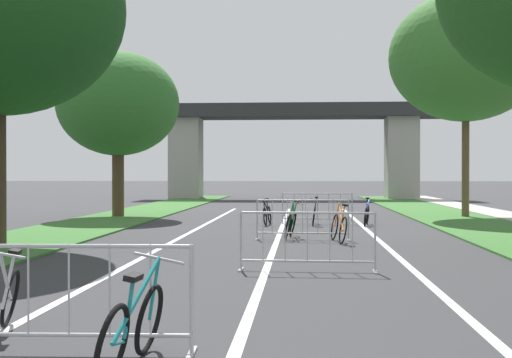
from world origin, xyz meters
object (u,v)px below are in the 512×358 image
(bicycle_green_5, at_px, (291,224))
(bicycle_black_2, at_px, (267,214))
(tree_right_pine_far, at_px, (466,57))
(bicycle_silver_1, at_px, (0,303))
(tree_left_cypress_far, at_px, (118,104))
(crowd_barrier_nearest, at_px, (69,299))
(crowd_barrier_second, at_px, (307,242))
(crowd_barrier_third, at_px, (302,220))
(bicycle_teal_6, at_px, (133,327))
(crowd_barrier_fourth, at_px, (317,209))
(bicycle_purple_0, at_px, (314,214))
(bicycle_blue_3, at_px, (367,215))
(bicycle_orange_4, at_px, (339,227))

(bicycle_green_5, bearing_deg, bicycle_black_2, -72.49)
(tree_right_pine_far, height_order, bicycle_black_2, tree_right_pine_far)
(bicycle_silver_1, bearing_deg, tree_left_cypress_far, -89.89)
(crowd_barrier_nearest, height_order, crowd_barrier_second, same)
(bicycle_black_2, bearing_deg, crowd_barrier_third, 108.21)
(bicycle_teal_6, bearing_deg, crowd_barrier_fourth, 88.78)
(tree_right_pine_far, xyz_separation_m, crowd_barrier_fourth, (-5.82, -3.74, -5.72))
(crowd_barrier_second, xyz_separation_m, bicycle_silver_1, (-3.23, -5.16, -0.15))
(bicycle_silver_1, bearing_deg, bicycle_purple_0, -113.98)
(bicycle_black_2, relative_size, bicycle_green_5, 0.96)
(tree_right_pine_far, bearing_deg, bicycle_silver_1, -115.00)
(crowd_barrier_third, distance_m, bicycle_teal_6, 11.99)
(bicycle_purple_0, bearing_deg, crowd_barrier_fourth, 77.47)
(tree_left_cypress_far, height_order, crowd_barrier_nearest, tree_left_cypress_far)
(crowd_barrier_fourth, xyz_separation_m, bicycle_black_2, (-1.68, -0.44, -0.18))
(crowd_barrier_third, distance_m, bicycle_black_2, 5.39)
(crowd_barrier_third, relative_size, bicycle_blue_3, 1.52)
(tree_left_cypress_far, distance_m, bicycle_blue_3, 10.86)
(tree_left_cypress_far, distance_m, crowd_barrier_second, 16.78)
(tree_left_cypress_far, height_order, bicycle_green_5, tree_left_cypress_far)
(tree_left_cypress_far, distance_m, bicycle_green_5, 11.56)
(tree_left_cypress_far, distance_m, crowd_barrier_third, 12.11)
(bicycle_orange_4, relative_size, bicycle_green_5, 1.06)
(crowd_barrier_third, bearing_deg, bicycle_purple_0, 85.73)
(crowd_barrier_fourth, bearing_deg, crowd_barrier_second, -92.10)
(bicycle_silver_1, relative_size, bicycle_blue_3, 1.08)
(crowd_barrier_fourth, distance_m, bicycle_blue_3, 1.71)
(bicycle_blue_3, bearing_deg, tree_right_pine_far, 54.95)
(crowd_barrier_fourth, distance_m, bicycle_silver_1, 16.96)
(bicycle_purple_0, bearing_deg, bicycle_black_2, -179.78)
(bicycle_silver_1, height_order, bicycle_blue_3, bicycle_silver_1)
(crowd_barrier_second, bearing_deg, bicycle_blue_3, 79.37)
(crowd_barrier_second, distance_m, bicycle_green_5, 6.28)
(bicycle_silver_1, bearing_deg, crowd_barrier_fourth, -114.01)
(crowd_barrier_second, height_order, bicycle_teal_6, crowd_barrier_second)
(crowd_barrier_fourth, xyz_separation_m, bicycle_teal_6, (-1.99, -17.59, -0.15))
(tree_right_pine_far, height_order, bicycle_blue_3, tree_right_pine_far)
(bicycle_orange_4, bearing_deg, bicycle_purple_0, 86.88)
(bicycle_silver_1, relative_size, bicycle_orange_4, 0.99)
(crowd_barrier_fourth, height_order, bicycle_orange_4, crowd_barrier_fourth)
(crowd_barrier_second, relative_size, crowd_barrier_third, 1.00)
(bicycle_black_2, bearing_deg, crowd_barrier_fourth, -159.69)
(bicycle_purple_0, height_order, bicycle_orange_4, bicycle_orange_4)
(bicycle_blue_3, bearing_deg, crowd_barrier_second, -91.08)
(crowd_barrier_nearest, bearing_deg, crowd_barrier_second, 67.88)
(bicycle_silver_1, bearing_deg, bicycle_blue_3, -119.77)
(bicycle_blue_3, distance_m, bicycle_green_5, 5.22)
(bicycle_black_2, relative_size, bicycle_orange_4, 0.91)
(bicycle_blue_3, bearing_deg, crowd_barrier_nearest, -95.18)
(crowd_barrier_fourth, relative_size, bicycle_silver_1, 1.40)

